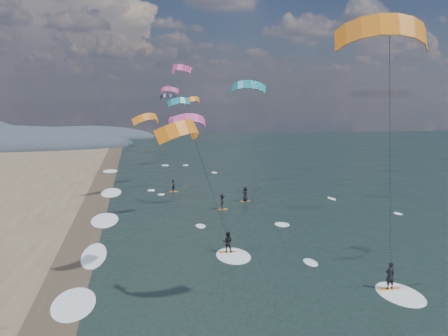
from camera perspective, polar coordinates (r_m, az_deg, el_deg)
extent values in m
plane|color=black|center=(27.15, 6.81, -18.56)|extent=(260.00, 260.00, 0.00)
cube|color=#382D23|center=(35.66, -17.51, -12.12)|extent=(3.00, 240.00, 0.00)
ellipsoid|color=#3D4756|center=(144.41, -15.82, 3.27)|extent=(40.00, 18.00, 7.00)
cube|color=orange|center=(34.23, 18.37, -13.00)|extent=(1.44, 0.43, 0.06)
imported|color=black|center=(33.91, 18.44, -11.56)|extent=(0.71, 0.53, 1.77)
ellipsoid|color=white|center=(33.73, 19.48, -13.44)|extent=(2.60, 4.20, 0.12)
cylinder|color=black|center=(28.62, 18.44, 0.17)|extent=(0.02, 0.02, 15.91)
cube|color=orange|center=(39.56, 0.41, -9.61)|extent=(1.28, 0.39, 0.06)
imported|color=black|center=(39.31, 0.41, -8.45)|extent=(0.92, 0.80, 1.62)
ellipsoid|color=white|center=(38.88, 1.07, -9.99)|extent=(2.60, 4.20, 0.12)
cylinder|color=black|center=(34.97, -1.52, -2.26)|extent=(0.02, 0.02, 11.37)
cube|color=orange|center=(53.78, -0.18, -4.73)|extent=(1.10, 0.35, 0.05)
imported|color=black|center=(53.59, -0.18, -3.84)|extent=(0.89, 1.20, 1.66)
cube|color=orange|center=(57.83, 2.44, -3.80)|extent=(1.10, 0.35, 0.05)
imported|color=black|center=(57.66, 2.44, -2.97)|extent=(0.77, 0.94, 1.65)
cube|color=orange|center=(63.68, -5.78, -2.69)|extent=(1.10, 0.35, 0.05)
imported|color=black|center=(63.54, -5.79, -2.01)|extent=(0.55, 0.64, 1.49)
ellipsoid|color=white|center=(31.83, -16.26, -14.64)|extent=(2.40, 5.40, 0.11)
ellipsoid|color=white|center=(40.22, -14.86, -9.64)|extent=(2.40, 5.40, 0.11)
ellipsoid|color=white|center=(50.77, -13.82, -5.81)|extent=(2.40, 5.40, 0.11)
ellipsoid|color=white|center=(64.41, -13.00, -2.76)|extent=(2.40, 5.40, 0.11)
ellipsoid|color=white|center=(82.13, -12.36, -0.34)|extent=(2.40, 5.40, 0.11)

